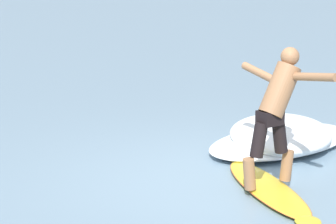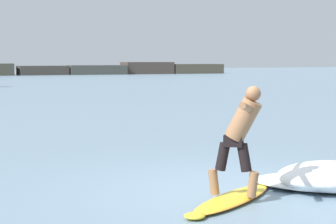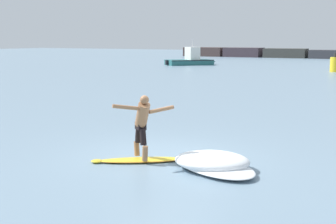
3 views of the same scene
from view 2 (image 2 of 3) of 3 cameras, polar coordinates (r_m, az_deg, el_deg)
ground_plane at (r=8.74m, az=5.94°, el=-7.88°), size 200.00×200.00×0.00m
surfboard at (r=8.02m, az=6.49°, el=-8.79°), size 2.04×1.59×0.22m
surfer at (r=7.86m, az=7.44°, el=-2.01°), size 1.01×1.26×1.56m
wave_foam_at_tail at (r=9.13m, az=15.91°, el=-6.22°), size 1.94×1.68×0.40m
wave_foam_at_nose at (r=9.19m, az=16.12°, el=-6.86°), size 2.71×2.33×0.17m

